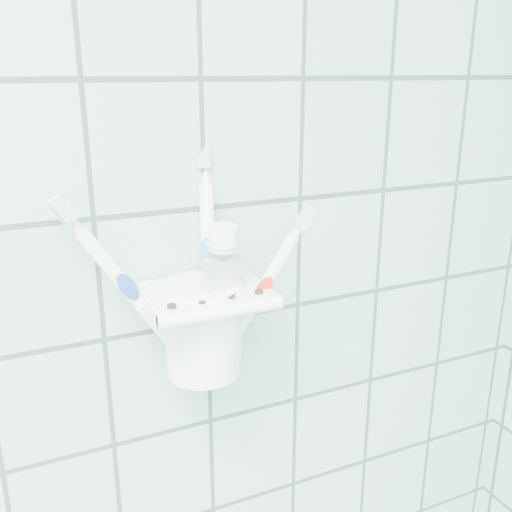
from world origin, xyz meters
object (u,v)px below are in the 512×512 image
Objects in this scene: cup at (203,325)px; toothbrush_blue at (210,261)px; toothbrush_pink at (186,265)px; toothbrush_orange at (217,278)px; toothpaste_tube at (220,287)px; holder_bracket at (205,296)px.

cup is 0.43× the size of toothbrush_blue.
toothbrush_pink reaches higher than toothbrush_orange.
toothpaste_tube is at bearing -37.70° from cup.
toothpaste_tube is at bearing 32.19° from toothbrush_blue.
toothbrush_orange reaches higher than cup.
toothpaste_tube is (0.00, -0.00, -0.01)m from toothbrush_orange.
holder_bracket is at bearing 134.56° from toothbrush_blue.
toothbrush_blue is (0.00, -0.01, 0.04)m from holder_bracket.
toothbrush_orange is at bearing 58.25° from toothbrush_blue.
toothbrush_pink reaches higher than cup.
toothbrush_pink is 0.04m from toothpaste_tube.
holder_bracket is 0.03m from cup.
holder_bracket is 0.66× the size of toothbrush_orange.
toothbrush_blue is at bearing -72.92° from holder_bracket.
toothbrush_pink reaches higher than toothpaste_tube.
cup is at bearing -177.79° from toothbrush_orange.
toothbrush_orange is (0.01, 0.01, -0.02)m from toothbrush_blue.
toothbrush_pink reaches higher than holder_bracket.
toothbrush_pink is at bearing 143.67° from toothpaste_tube.
cup is (-0.00, 0.00, -0.03)m from holder_bracket.
holder_bracket is 0.02m from toothbrush_orange.
toothbrush_blue is 0.03m from toothpaste_tube.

